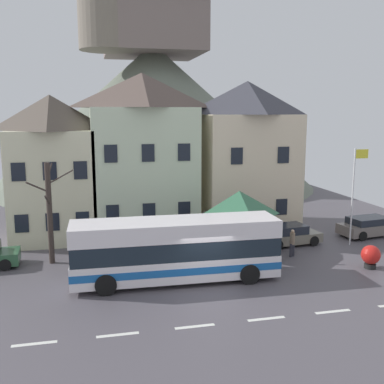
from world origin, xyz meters
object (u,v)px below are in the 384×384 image
object	(u,v)px
townhouse_00	(53,168)
pedestrian_01	(292,243)
bare_tree_00	(49,212)
hilltop_castle	(153,112)
townhouse_02	(246,156)
public_bench	(195,239)
transit_bus	(176,250)
harbour_buoy	(371,256)
parked_car_00	(370,226)
parked_car_01	(288,235)
flagpole	(354,189)
townhouse_01	(143,155)
bus_shelter	(239,203)
pedestrian_00	(242,245)

from	to	relation	value
townhouse_00	pedestrian_01	distance (m)	15.91
bare_tree_00	hilltop_castle	bearing A→B (deg)	70.23
townhouse_02	public_bench	world-z (taller)	townhouse_02
transit_bus	harbour_buoy	distance (m)	10.62
transit_bus	public_bench	bearing A→B (deg)	68.74
parked_car_00	townhouse_00	bearing A→B (deg)	161.43
transit_bus	parked_car_00	distance (m)	15.54
townhouse_02	parked_car_01	size ratio (longest dim) A/B	2.55
parked_car_01	harbour_buoy	xyz separation A→B (m)	(2.38, -5.18, 0.08)
townhouse_00	flagpole	bearing A→B (deg)	-17.50
pedestrian_01	public_bench	distance (m)	6.04
townhouse_02	bare_tree_00	bearing A→B (deg)	-157.79
townhouse_01	flagpole	xyz separation A→B (m)	(12.46, -5.84, -1.85)
bus_shelter	parked_car_01	size ratio (longest dim) A/B	0.94
flagpole	pedestrian_00	bearing A→B (deg)	-171.28
townhouse_01	hilltop_castle	xyz separation A→B (m)	(3.89, 21.80, 2.96)
parked_car_00	parked_car_01	bearing A→B (deg)	179.00
townhouse_00	parked_car_00	world-z (taller)	townhouse_00
townhouse_01	parked_car_00	bearing A→B (deg)	-15.60
harbour_buoy	bare_tree_00	xyz separation A→B (m)	(-16.80, 4.79, 2.22)
townhouse_01	hilltop_castle	world-z (taller)	hilltop_castle
harbour_buoy	pedestrian_01	bearing A→B (deg)	138.64
hilltop_castle	parked_car_01	world-z (taller)	hilltop_castle
townhouse_02	flagpole	xyz separation A→B (m)	(5.00, -6.00, -1.64)
pedestrian_01	public_bench	xyz separation A→B (m)	(-4.99, 3.38, -0.37)
parked_car_00	flagpole	distance (m)	4.21
hilltop_castle	bus_shelter	size ratio (longest dim) A/B	9.48
parked_car_00	pedestrian_00	size ratio (longest dim) A/B	2.89
parked_car_01	harbour_buoy	bearing A→B (deg)	-72.49
hilltop_castle	public_bench	world-z (taller)	hilltop_castle
pedestrian_00	bus_shelter	bearing A→B (deg)	83.51
transit_bus	bare_tree_00	distance (m)	7.65
transit_bus	bus_shelter	size ratio (longest dim) A/B	2.67
townhouse_01	transit_bus	size ratio (longest dim) A/B	1.06
townhouse_01	transit_bus	distance (m)	10.26
parked_car_01	harbour_buoy	size ratio (longest dim) A/B	3.23
bus_shelter	harbour_buoy	bearing A→B (deg)	-31.65
parked_car_00	pedestrian_01	world-z (taller)	pedestrian_01
pedestrian_01	bare_tree_00	xyz separation A→B (m)	(-13.58, 1.95, 2.09)
townhouse_01	parked_car_01	world-z (taller)	townhouse_01
townhouse_00	flagpole	size ratio (longest dim) A/B	1.54
townhouse_02	hilltop_castle	xyz separation A→B (m)	(-3.58, 21.64, 3.16)
parked_car_00	flagpole	world-z (taller)	flagpole
townhouse_01	public_bench	xyz separation A→B (m)	(2.74, -3.84, -4.98)
parked_car_01	flagpole	xyz separation A→B (m)	(3.89, -0.95, 2.97)
bus_shelter	parked_car_00	xyz separation A→B (m)	(10.18, 2.08, -2.46)
parked_car_01	townhouse_01	bearing A→B (deg)	143.09
parked_car_00	parked_car_01	distance (m)	6.42
hilltop_castle	parked_car_01	xyz separation A→B (m)	(4.69, -26.69, -7.78)
hilltop_castle	bare_tree_00	xyz separation A→B (m)	(-9.73, -27.08, -5.47)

